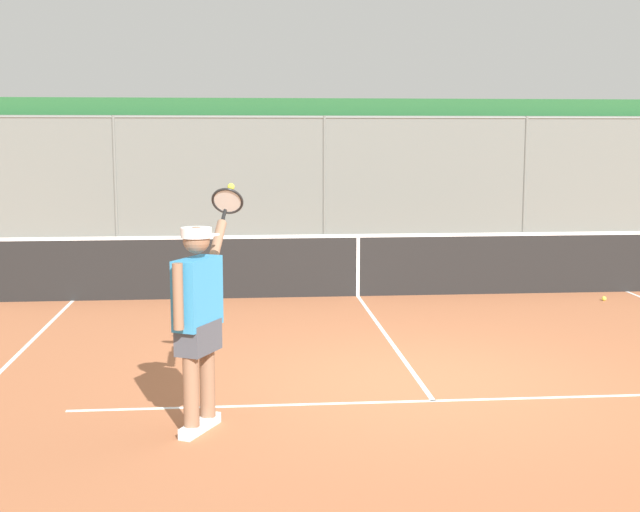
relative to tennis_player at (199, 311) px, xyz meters
The scene contains 6 objects.
ground_plane 2.66m from the tennis_player, 149.83° to the right, with size 60.00×60.00×0.00m, color #A8603D.
court_line_markings 2.37m from the tennis_player, behind, with size 8.66×9.70×0.01m.
fence_backdrop 12.23m from the tennis_player, 100.01° to the right, with size 20.63×1.37×3.24m.
tennis_net 6.33m from the tennis_player, 109.68° to the right, with size 11.12×0.09×1.07m.
tennis_player is the anchor object (origin of this frame).
tennis_ball_near_baseline 7.83m from the tennis_player, 137.71° to the right, with size 0.07×0.07×0.07m, color #D6E042.
Camera 1 is at (1.75, 8.27, 2.46)m, focal length 48.48 mm.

